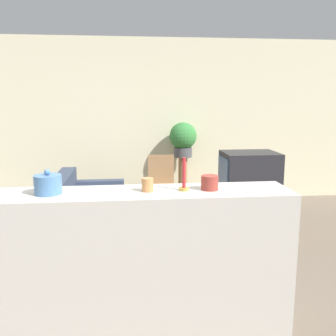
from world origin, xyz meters
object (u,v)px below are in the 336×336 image
at_px(couch, 84,220).
at_px(wooden_chair, 162,182).
at_px(potted_plant, 183,138).
at_px(decorative_bowl, 48,184).
at_px(television, 249,174).

relative_size(couch, wooden_chair, 2.39).
xyz_separation_m(potted_plant, decorative_bowl, (-1.42, -3.50, 0.07)).
bearing_deg(potted_plant, wooden_chair, -129.73).
height_order(couch, potted_plant, potted_plant).
bearing_deg(television, couch, -178.79).
distance_m(couch, wooden_chair, 1.51).
bearing_deg(television, potted_plant, 112.94).
distance_m(television, wooden_chair, 1.47).
xyz_separation_m(television, potted_plant, (-0.63, 1.48, 0.31)).
distance_m(couch, television, 2.14).
relative_size(potted_plant, decorative_bowl, 3.13).
bearing_deg(wooden_chair, potted_plant, 50.27).
bearing_deg(potted_plant, television, -67.06).
xyz_separation_m(television, decorative_bowl, (-2.05, -2.02, 0.38)).
height_order(couch, television, television).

